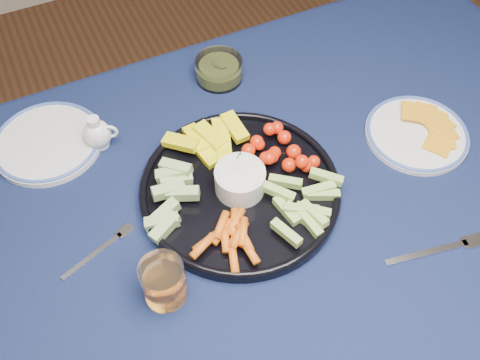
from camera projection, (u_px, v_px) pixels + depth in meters
name	position (u px, v px, depth m)	size (l,w,h in m)	color
dining_table	(250.00, 254.00, 1.06)	(1.67, 1.07, 0.75)	#512A1B
crudite_platter	(239.00, 187.00, 1.02)	(0.39, 0.39, 0.12)	black
creamer_pitcher	(98.00, 134.00, 1.09)	(0.07, 0.06, 0.08)	white
pickle_bowl	(219.00, 70.00, 1.21)	(0.11, 0.11, 0.05)	silver
cheese_plate	(417.00, 133.00, 1.12)	(0.21, 0.21, 0.03)	white
juice_tumbler	(164.00, 283.00, 0.88)	(0.08, 0.08, 0.09)	silver
fork_left	(104.00, 247.00, 0.97)	(0.15, 0.07, 0.00)	white
fork_right	(443.00, 249.00, 0.96)	(0.19, 0.05, 0.00)	white
side_plate_extra	(48.00, 142.00, 1.10)	(0.22, 0.22, 0.02)	white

